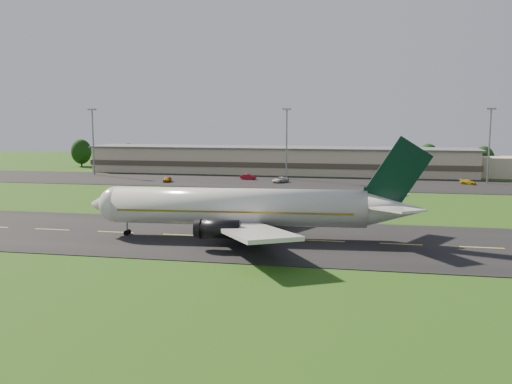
% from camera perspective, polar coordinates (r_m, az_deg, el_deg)
% --- Properties ---
extents(ground, '(360.00, 360.00, 0.00)m').
position_cam_1_polar(ground, '(89.17, -7.43, -4.34)').
color(ground, '#1D4711').
rests_on(ground, ground).
extents(taxiway, '(220.00, 30.00, 0.10)m').
position_cam_1_polar(taxiway, '(89.16, -7.44, -4.30)').
color(taxiway, black).
rests_on(taxiway, ground).
extents(apron, '(260.00, 30.00, 0.10)m').
position_cam_1_polar(apron, '(158.21, 0.85, 1.03)').
color(apron, black).
rests_on(apron, ground).
extents(airliner, '(51.29, 42.06, 15.57)m').
position_cam_1_polar(airliner, '(85.76, -1.18, -1.58)').
color(airliner, silver).
rests_on(airliner, ground).
extents(terminal, '(145.00, 16.00, 8.40)m').
position_cam_1_polar(terminal, '(180.68, 4.22, 3.11)').
color(terminal, '#C6B597').
rests_on(terminal, ground).
extents(light_mast_west, '(2.40, 1.20, 20.35)m').
position_cam_1_polar(light_mast_west, '(182.63, -16.00, 5.63)').
color(light_mast_west, gray).
rests_on(light_mast_west, ground).
extents(light_mast_centre, '(2.40, 1.20, 20.35)m').
position_cam_1_polar(light_mast_centre, '(164.33, 3.08, 5.71)').
color(light_mast_centre, gray).
rests_on(light_mast_centre, ground).
extents(light_mast_east, '(2.40, 1.20, 20.35)m').
position_cam_1_polar(light_mast_east, '(165.85, 22.33, 5.16)').
color(light_mast_east, gray).
rests_on(light_mast_east, ground).
extents(tree_line, '(198.40, 9.48, 9.80)m').
position_cam_1_polar(tree_line, '(189.38, 13.52, 3.43)').
color(tree_line, black).
rests_on(tree_line, ground).
extents(service_vehicle_a, '(2.05, 4.36, 1.44)m').
position_cam_1_polar(service_vehicle_a, '(159.28, -8.87, 1.26)').
color(service_vehicle_a, '#C3740B').
rests_on(service_vehicle_a, apron).
extents(service_vehicle_b, '(4.76, 2.27, 1.51)m').
position_cam_1_polar(service_vehicle_b, '(163.40, -0.79, 1.53)').
color(service_vehicle_b, maroon).
rests_on(service_vehicle_b, apron).
extents(service_vehicle_c, '(4.73, 5.95, 1.50)m').
position_cam_1_polar(service_vehicle_c, '(156.34, 2.44, 1.24)').
color(service_vehicle_c, silver).
rests_on(service_vehicle_c, apron).
extents(service_vehicle_d, '(4.48, 3.65, 1.22)m').
position_cam_1_polar(service_vehicle_d, '(162.15, 20.45, 0.94)').
color(service_vehicle_d, gold).
rests_on(service_vehicle_d, apron).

